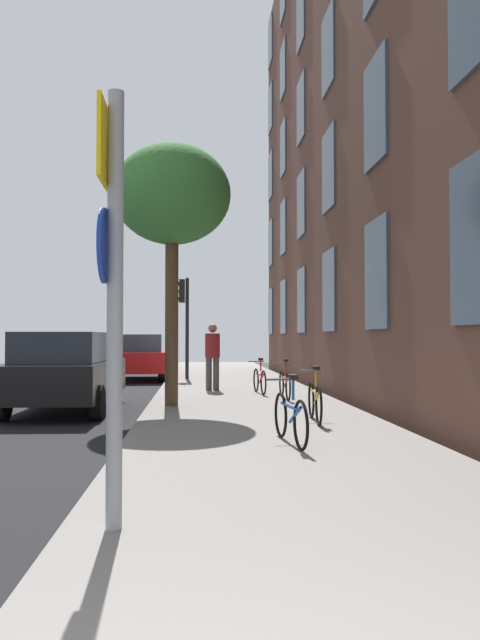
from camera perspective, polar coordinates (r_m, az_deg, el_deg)
ground_plane at (r=16.32m, az=-12.62°, el=-6.96°), size 41.80×41.80×0.00m
road_asphalt at (r=16.76m, az=-19.79°, el=-6.74°), size 7.00×38.00×0.01m
sidewalk at (r=16.17m, az=-0.17°, el=-6.83°), size 4.20×38.00×0.12m
building_facade at (r=17.41m, az=9.15°, el=21.61°), size 0.56×27.00×16.74m
sign_post at (r=4.65m, az=-11.82°, el=4.30°), size 0.16×0.60×3.24m
traffic_light at (r=21.16m, az=-5.21°, el=0.99°), size 0.43×0.24×3.45m
tree_near at (r=13.11m, az=-6.33°, el=11.29°), size 2.45×2.45×5.43m
bicycle_0 at (r=8.22m, az=4.70°, el=-8.93°), size 0.42×1.67×0.92m
bicycle_1 at (r=10.35m, az=6.98°, el=-7.40°), size 0.42×1.59×0.93m
bicycle_2 at (r=14.10m, az=4.18°, el=-5.90°), size 0.42×1.66×0.92m
bicycle_3 at (r=15.49m, az=1.84°, el=-5.56°), size 0.42×1.56×0.89m
pedestrian_0 at (r=16.40m, az=-2.57°, el=-3.01°), size 0.52×0.52×1.77m
car_0 at (r=13.00m, az=-15.94°, el=-4.58°), size 1.94×4.21×1.62m
car_1 at (r=22.26m, az=-9.26°, el=-3.37°), size 2.02×4.20×1.62m
car_2 at (r=28.58m, az=-9.34°, el=-2.99°), size 1.90×3.97×1.62m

